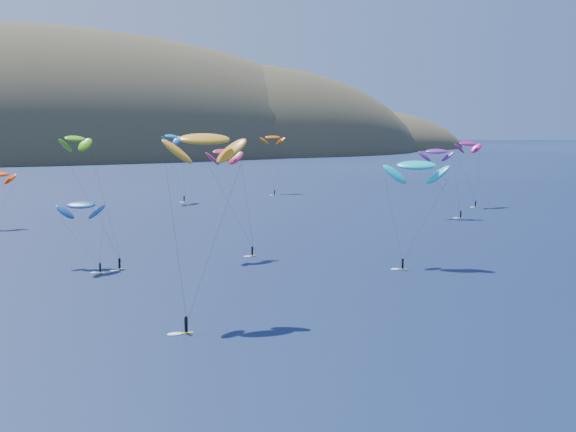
# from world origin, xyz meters

# --- Properties ---
(island) EXTENTS (730.00, 300.00, 210.00)m
(island) POSITION_xyz_m (39.40, 562.36, -10.74)
(island) COLOR #3D3526
(island) RESTS_ON ground
(kitesurfer_2) EXTENTS (12.61, 13.14, 25.45)m
(kitesurfer_2) POSITION_xyz_m (-29.74, 58.33, 22.53)
(kitesurfer_2) COLOR yellow
(kitesurfer_2) RESTS_ON ground
(kitesurfer_3) EXTENTS (9.15, 14.82, 23.84)m
(kitesurfer_3) POSITION_xyz_m (-36.55, 102.84, 21.69)
(kitesurfer_3) COLOR yellow
(kitesurfer_3) RESTS_ON ground
(kitesurfer_4) EXTENTS (9.57, 9.04, 22.47)m
(kitesurfer_4) POSITION_xyz_m (13.11, 197.44, 19.95)
(kitesurfer_4) COLOR yellow
(kitesurfer_4) RESTS_ON ground
(kitesurfer_5) EXTENTS (12.75, 11.37, 20.14)m
(kitesurfer_5) POSITION_xyz_m (16.54, 75.86, 17.11)
(kitesurfer_5) COLOR yellow
(kitesurfer_5) RESTS_ON ground
(kitesurfer_6) EXTENTS (9.25, 11.70, 19.32)m
(kitesurfer_6) POSITION_xyz_m (61.81, 129.27, 16.88)
(kitesurfer_6) COLOR yellow
(kitesurfer_6) RESTS_ON ground
(kitesurfer_8) EXTENTS (9.06, 8.19, 20.61)m
(kitesurfer_8) POSITION_xyz_m (86.96, 147.09, 18.05)
(kitesurfer_8) COLOR yellow
(kitesurfer_8) RESTS_ON ground
(kitesurfer_9) EXTENTS (8.57, 7.28, 21.27)m
(kitesurfer_9) POSITION_xyz_m (-10.23, 98.75, 19.06)
(kitesurfer_9) COLOR yellow
(kitesurfer_9) RESTS_ON ground
(kitesurfer_10) EXTENTS (8.62, 12.54, 12.62)m
(kitesurfer_10) POSITION_xyz_m (-36.69, 99.65, 10.42)
(kitesurfer_10) COLOR yellow
(kitesurfer_10) RESTS_ON ground
(kitesurfer_11) EXTENTS (9.89, 14.30, 21.34)m
(kitesurfer_11) POSITION_xyz_m (54.82, 212.00, 18.98)
(kitesurfer_11) COLOR yellow
(kitesurfer_11) RESTS_ON ground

